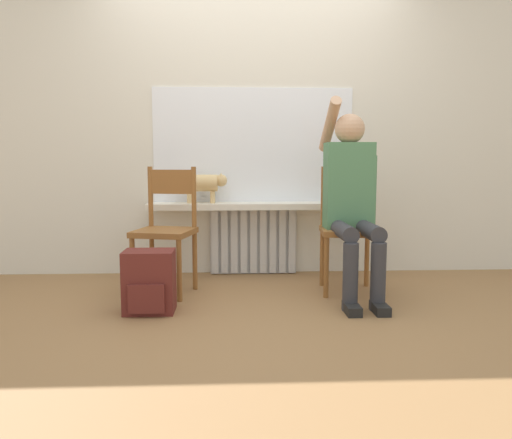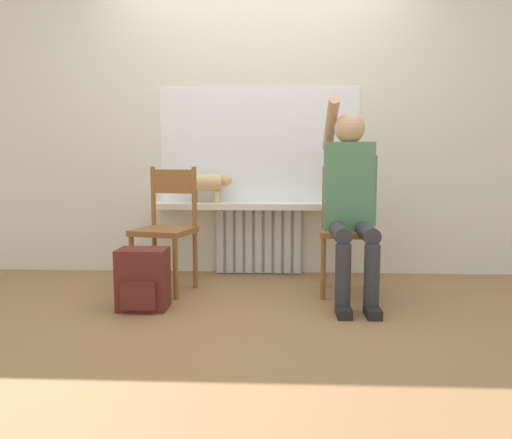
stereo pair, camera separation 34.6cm
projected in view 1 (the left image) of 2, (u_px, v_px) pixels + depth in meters
name	position (u px, v px, depth m)	size (l,w,h in m)	color
ground_plane	(261.00, 314.00, 3.15)	(12.00, 12.00, 0.00)	olive
wall_with_window	(253.00, 115.00, 4.22)	(7.00, 0.06, 2.70)	silver
radiator	(253.00, 241.00, 4.26)	(0.74, 0.08, 0.57)	silver
windowsill	(254.00, 206.00, 4.14)	(1.75, 0.26, 0.05)	white
window_glass	(253.00, 145.00, 4.21)	(1.68, 0.01, 0.95)	white
chair_left	(166.00, 228.00, 3.61)	(0.47, 0.47, 0.92)	brown
chair_right	(347.00, 227.00, 3.68)	(0.43, 0.43, 0.92)	brown
person	(352.00, 194.00, 3.53)	(0.36, 1.04, 1.41)	#333338
cat	(203.00, 184.00, 4.10)	(0.50, 0.14, 0.26)	#DBB77A
backpack	(149.00, 282.00, 3.17)	(0.32, 0.25, 0.40)	maroon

